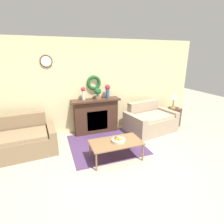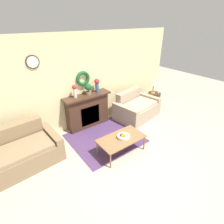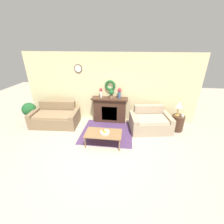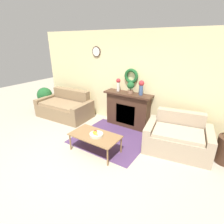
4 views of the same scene
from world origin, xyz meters
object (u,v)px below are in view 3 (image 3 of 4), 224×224
table_lamp (179,105)px  vase_on_mantel_left (101,92)px  couch_left (56,117)px  potted_plant_floor_by_couch (29,110)px  side_table_by_loveseat (177,123)px  fruit_bowl (105,132)px  loveseat_right (150,122)px  fireplace (110,110)px  mug (183,116)px  coffee_table (103,134)px  potted_plant_on_mantel (111,93)px  vase_on_mantel_right (119,92)px

table_lamp → vase_on_mantel_left: vase_on_mantel_left is taller
couch_left → potted_plant_floor_by_couch: 1.13m
side_table_by_loveseat → potted_plant_floor_by_couch: bearing=-179.1°
potted_plant_floor_by_couch → fruit_bowl: bearing=-19.2°
loveseat_right → table_lamp: 1.17m
fireplace → mug: 2.73m
loveseat_right → coffee_table: size_ratio=1.38×
potted_plant_on_mantel → potted_plant_floor_by_couch: 3.39m
potted_plant_on_mantel → couch_left: bearing=-166.8°
coffee_table → table_lamp: (2.51, 1.26, 0.60)m
loveseat_right → fruit_bowl: loveseat_right is taller
table_lamp → vase_on_mantel_right: size_ratio=1.32×
vase_on_mantel_left → coffee_table: bearing=-77.2°
side_table_by_loveseat → table_lamp: 0.70m
coffee_table → vase_on_mantel_right: 1.86m
fruit_bowl → vase_on_mantel_right: size_ratio=0.76×
fruit_bowl → potted_plant_floor_by_couch: potted_plant_floor_by_couch is taller
coffee_table → fruit_bowl: size_ratio=3.74×
mug → vase_on_mantel_right: size_ratio=0.21×
fruit_bowl → side_table_by_loveseat: 2.82m
fireplace → potted_plant_on_mantel: 0.70m
fireplace → potted_plant_on_mantel: size_ratio=4.30×
side_table_by_loveseat → loveseat_right: bearing=-173.7°
mug → vase_on_mantel_left: size_ratio=0.23×
fruit_bowl → side_table_by_loveseat: size_ratio=0.52×
fruit_bowl → mug: 2.87m
vase_on_mantel_left → loveseat_right: bearing=-14.3°
mug → potted_plant_floor_by_couch: 5.91m
vase_on_mantel_right → potted_plant_floor_by_couch: vase_on_mantel_right is taller
coffee_table → mug: mug is taller
potted_plant_floor_by_couch → couch_left: bearing=-3.0°
coffee_table → potted_plant_on_mantel: 1.78m
potted_plant_on_mantel → coffee_table: bearing=-91.8°
side_table_by_loveseat → mug: mug is taller
table_lamp → potted_plant_on_mantel: bearing=172.7°
fruit_bowl → potted_plant_floor_by_couch: 3.48m
fruit_bowl → loveseat_right: bearing=36.5°
loveseat_right → fruit_bowl: bearing=-153.4°
mug → vase_on_mantel_right: (-2.31, 0.46, 0.64)m
fireplace → couch_left: bearing=-166.1°
fireplace → table_lamp: bearing=-7.5°
fruit_bowl → mug: mug is taller
coffee_table → vase_on_mantel_right: (0.36, 1.60, 0.87)m
fruit_bowl → side_table_by_loveseat: side_table_by_loveseat is taller
loveseat_right → fruit_bowl: (-1.52, -1.12, 0.16)m
side_table_by_loveseat → vase_on_mantel_right: size_ratio=1.44×
loveseat_right → mug: (1.11, 0.03, 0.31)m
coffee_table → vase_on_mantel_left: 1.85m
potted_plant_floor_by_couch → loveseat_right: bearing=-0.3°
fruit_bowl → potted_plant_on_mantel: (0.00, 1.60, 0.75)m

